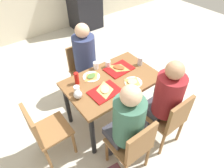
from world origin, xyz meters
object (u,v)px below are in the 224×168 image
at_px(tray_red_near, 105,92).
at_px(main_table, 112,86).
at_px(paper_plate_center, 91,77).
at_px(plastic_cup_b, 131,89).
at_px(tray_red_far, 119,69).
at_px(condiment_bottle, 77,78).
at_px(plastic_cup_c, 77,90).
at_px(chair_far_side, 83,67).
at_px(person_in_brown_jacket, 165,97).
at_px(pizza_slice_c, 91,76).
at_px(pizza_slice_d, 132,82).
at_px(pizza_slice_a, 105,89).
at_px(paper_plate_near_edge, 133,82).
at_px(person_far_side, 86,58).
at_px(plastic_cup_a, 96,65).
at_px(foil_bundle, 78,95).
at_px(chair_near_left, 133,145).
at_px(person_in_red, 126,122).
at_px(pizza_slice_b, 119,67).
at_px(plastic_cup_d, 108,64).
at_px(chair_near_right, 170,118).
at_px(chair_left_end, 44,130).
at_px(soda_can, 140,61).

bearing_deg(tray_red_near, main_table, 32.42).
relative_size(paper_plate_center, plastic_cup_b, 2.20).
height_order(tray_red_far, condiment_bottle, condiment_bottle).
bearing_deg(main_table, plastic_cup_c, 173.21).
bearing_deg(plastic_cup_c, chair_far_side, 56.09).
xyz_separation_m(chair_far_side, condiment_bottle, (-0.38, -0.55, 0.33)).
relative_size(person_in_brown_jacket, pizza_slice_c, 5.99).
bearing_deg(tray_red_near, pizza_slice_d, -10.66).
bearing_deg(pizza_slice_a, paper_plate_near_edge, -14.23).
xyz_separation_m(tray_red_far, paper_plate_center, (-0.38, 0.09, -0.00)).
height_order(person_far_side, paper_plate_near_edge, person_far_side).
relative_size(chair_far_side, pizza_slice_a, 3.16).
bearing_deg(chair_far_side, plastic_cup_b, -88.43).
height_order(plastic_cup_a, foil_bundle, same).
bearing_deg(tray_red_near, person_far_side, 74.60).
bearing_deg(main_table, chair_far_side, 90.00).
height_order(main_table, tray_red_near, tray_red_near).
bearing_deg(paper_plate_near_edge, chair_near_left, -130.52).
xyz_separation_m(person_in_red, plastic_cup_c, (-0.18, 0.68, 0.05)).
height_order(chair_near_left, pizza_slice_b, chair_near_left).
bearing_deg(pizza_slice_c, condiment_bottle, 177.52).
bearing_deg(main_table, person_in_brown_jacket, -64.49).
relative_size(pizza_slice_c, foil_bundle, 2.10).
bearing_deg(chair_far_side, pizza_slice_b, -71.79).
bearing_deg(plastic_cup_a, person_far_side, 84.38).
distance_m(pizza_slice_d, plastic_cup_d, 0.45).
height_order(person_far_side, tray_red_far, person_far_side).
relative_size(pizza_slice_c, plastic_cup_c, 2.10).
bearing_deg(chair_near_right, pizza_slice_a, 127.06).
bearing_deg(plastic_cup_b, pizza_slice_b, 67.72).
bearing_deg(tray_red_far, plastic_cup_b, -112.33).
bearing_deg(person_in_brown_jacket, plastic_cup_d, 101.61).
xyz_separation_m(plastic_cup_c, condiment_bottle, (0.09, 0.15, 0.03)).
xyz_separation_m(chair_left_end, paper_plate_center, (0.80, 0.21, 0.25)).
distance_m(pizza_slice_c, foil_bundle, 0.39).
bearing_deg(main_table, plastic_cup_d, 64.15).
bearing_deg(person_in_brown_jacket, chair_near_right, -90.00).
bearing_deg(tray_red_near, tray_red_far, 30.53).
height_order(person_in_red, person_far_side, same).
distance_m(tray_red_far, pizza_slice_a, 0.46).
distance_m(tray_red_far, foil_bundle, 0.72).
relative_size(person_in_red, soda_can, 10.31).
bearing_deg(condiment_bottle, chair_left_end, -160.75).
xyz_separation_m(pizza_slice_c, plastic_cup_d, (0.30, 0.05, 0.03)).
bearing_deg(pizza_slice_d, paper_plate_near_edge, -21.39).
relative_size(chair_near_right, soda_can, 6.95).
xyz_separation_m(person_in_brown_jacket, paper_plate_near_edge, (-0.12, 0.41, 0.01)).
height_order(paper_plate_near_edge, pizza_slice_c, pizza_slice_c).
xyz_separation_m(person_far_side, foil_bundle, (-0.50, -0.64, 0.05)).
distance_m(chair_far_side, paper_plate_center, 0.63).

